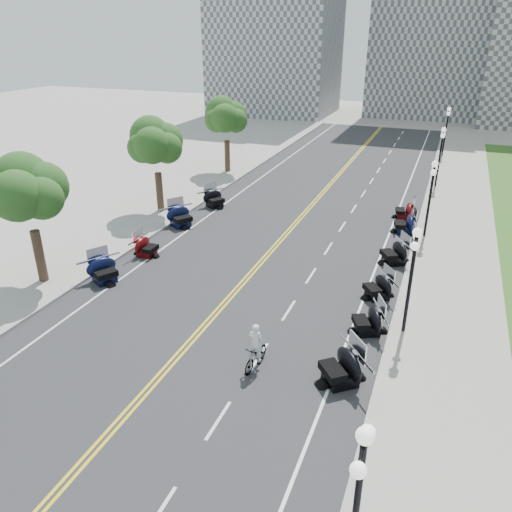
% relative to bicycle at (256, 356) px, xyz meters
% --- Properties ---
extents(ground, '(160.00, 160.00, 0.00)m').
position_rel_bicycle_xyz_m(ground, '(-3.32, 0.70, -0.54)').
color(ground, gray).
extents(road, '(16.00, 90.00, 0.01)m').
position_rel_bicycle_xyz_m(road, '(-3.32, 10.70, -0.54)').
color(road, '#333335').
rests_on(road, ground).
extents(centerline_yellow_a, '(0.12, 90.00, 0.00)m').
position_rel_bicycle_xyz_m(centerline_yellow_a, '(-3.44, 10.70, -0.53)').
color(centerline_yellow_a, yellow).
rests_on(centerline_yellow_a, road).
extents(centerline_yellow_b, '(0.12, 90.00, 0.00)m').
position_rel_bicycle_xyz_m(centerline_yellow_b, '(-3.20, 10.70, -0.53)').
color(centerline_yellow_b, yellow).
rests_on(centerline_yellow_b, road).
extents(edge_line_north, '(0.12, 90.00, 0.00)m').
position_rel_bicycle_xyz_m(edge_line_north, '(3.08, 10.70, -0.53)').
color(edge_line_north, white).
rests_on(edge_line_north, road).
extents(edge_line_south, '(0.12, 90.00, 0.00)m').
position_rel_bicycle_xyz_m(edge_line_south, '(-9.72, 10.70, -0.53)').
color(edge_line_south, white).
rests_on(edge_line_south, road).
extents(lane_dash_5, '(0.12, 2.00, 0.00)m').
position_rel_bicycle_xyz_m(lane_dash_5, '(-0.12, -3.30, -0.53)').
color(lane_dash_5, white).
rests_on(lane_dash_5, road).
extents(lane_dash_6, '(0.12, 2.00, 0.00)m').
position_rel_bicycle_xyz_m(lane_dash_6, '(-0.12, 0.70, -0.53)').
color(lane_dash_6, white).
rests_on(lane_dash_6, road).
extents(lane_dash_7, '(0.12, 2.00, 0.00)m').
position_rel_bicycle_xyz_m(lane_dash_7, '(-0.12, 4.70, -0.53)').
color(lane_dash_7, white).
rests_on(lane_dash_7, road).
extents(lane_dash_8, '(0.12, 2.00, 0.00)m').
position_rel_bicycle_xyz_m(lane_dash_8, '(-0.12, 8.70, -0.53)').
color(lane_dash_8, white).
rests_on(lane_dash_8, road).
extents(lane_dash_9, '(0.12, 2.00, 0.00)m').
position_rel_bicycle_xyz_m(lane_dash_9, '(-0.12, 12.70, -0.53)').
color(lane_dash_9, white).
rests_on(lane_dash_9, road).
extents(lane_dash_10, '(0.12, 2.00, 0.00)m').
position_rel_bicycle_xyz_m(lane_dash_10, '(-0.12, 16.70, -0.53)').
color(lane_dash_10, white).
rests_on(lane_dash_10, road).
extents(lane_dash_11, '(0.12, 2.00, 0.00)m').
position_rel_bicycle_xyz_m(lane_dash_11, '(-0.12, 20.70, -0.53)').
color(lane_dash_11, white).
rests_on(lane_dash_11, road).
extents(lane_dash_12, '(0.12, 2.00, 0.00)m').
position_rel_bicycle_xyz_m(lane_dash_12, '(-0.12, 24.70, -0.53)').
color(lane_dash_12, white).
rests_on(lane_dash_12, road).
extents(lane_dash_13, '(0.12, 2.00, 0.00)m').
position_rel_bicycle_xyz_m(lane_dash_13, '(-0.12, 28.70, -0.53)').
color(lane_dash_13, white).
rests_on(lane_dash_13, road).
extents(lane_dash_14, '(0.12, 2.00, 0.00)m').
position_rel_bicycle_xyz_m(lane_dash_14, '(-0.12, 32.70, -0.53)').
color(lane_dash_14, white).
rests_on(lane_dash_14, road).
extents(lane_dash_15, '(0.12, 2.00, 0.00)m').
position_rel_bicycle_xyz_m(lane_dash_15, '(-0.12, 36.70, -0.53)').
color(lane_dash_15, white).
rests_on(lane_dash_15, road).
extents(lane_dash_16, '(0.12, 2.00, 0.00)m').
position_rel_bicycle_xyz_m(lane_dash_16, '(-0.12, 40.70, -0.53)').
color(lane_dash_16, white).
rests_on(lane_dash_16, road).
extents(lane_dash_17, '(0.12, 2.00, 0.00)m').
position_rel_bicycle_xyz_m(lane_dash_17, '(-0.12, 44.70, -0.53)').
color(lane_dash_17, white).
rests_on(lane_dash_17, road).
extents(lane_dash_18, '(0.12, 2.00, 0.00)m').
position_rel_bicycle_xyz_m(lane_dash_18, '(-0.12, 48.70, -0.53)').
color(lane_dash_18, white).
rests_on(lane_dash_18, road).
extents(lane_dash_19, '(0.12, 2.00, 0.00)m').
position_rel_bicycle_xyz_m(lane_dash_19, '(-0.12, 52.70, -0.53)').
color(lane_dash_19, white).
rests_on(lane_dash_19, road).
extents(sidewalk_north, '(5.00, 90.00, 0.15)m').
position_rel_bicycle_xyz_m(sidewalk_north, '(7.18, 10.70, -0.47)').
color(sidewalk_north, '#9E9991').
rests_on(sidewalk_north, ground).
extents(sidewalk_south, '(5.00, 90.00, 0.15)m').
position_rel_bicycle_xyz_m(sidewalk_south, '(-13.82, 10.70, -0.47)').
color(sidewalk_south, '#9E9991').
rests_on(sidewalk_south, ground).
extents(distant_block_a, '(18.00, 14.00, 26.00)m').
position_rel_bicycle_xyz_m(distant_block_a, '(-21.32, 62.70, 12.46)').
color(distant_block_a, gray).
rests_on(distant_block_a, ground).
extents(distant_block_b, '(16.00, 12.00, 30.00)m').
position_rel_bicycle_xyz_m(distant_block_b, '(0.68, 68.70, 14.46)').
color(distant_block_b, gray).
rests_on(distant_block_b, ground).
extents(street_lamp_2, '(0.50, 1.20, 4.90)m').
position_rel_bicycle_xyz_m(street_lamp_2, '(5.28, 4.70, 2.06)').
color(street_lamp_2, black).
rests_on(street_lamp_2, sidewalk_north).
extents(street_lamp_3, '(0.50, 1.20, 4.90)m').
position_rel_bicycle_xyz_m(street_lamp_3, '(5.28, 16.70, 2.06)').
color(street_lamp_3, black).
rests_on(street_lamp_3, sidewalk_north).
extents(street_lamp_4, '(0.50, 1.20, 4.90)m').
position_rel_bicycle_xyz_m(street_lamp_4, '(5.28, 28.70, 2.06)').
color(street_lamp_4, black).
rests_on(street_lamp_4, sidewalk_north).
extents(street_lamp_5, '(0.50, 1.20, 4.90)m').
position_rel_bicycle_xyz_m(street_lamp_5, '(5.28, 40.70, 2.06)').
color(street_lamp_5, black).
rests_on(street_lamp_5, sidewalk_north).
extents(tree_2, '(4.80, 4.80, 9.20)m').
position_rel_bicycle_xyz_m(tree_2, '(-13.32, 2.70, 4.21)').
color(tree_2, '#235619').
rests_on(tree_2, sidewalk_south).
extents(tree_3, '(4.80, 4.80, 9.20)m').
position_rel_bicycle_xyz_m(tree_3, '(-13.32, 14.70, 4.21)').
color(tree_3, '#235619').
rests_on(tree_3, sidewalk_south).
extents(tree_4, '(4.80, 4.80, 9.20)m').
position_rel_bicycle_xyz_m(tree_4, '(-13.32, 26.70, 4.21)').
color(tree_4, '#235619').
rests_on(tree_4, sidewalk_south).
extents(motorcycle_n_5, '(3.12, 3.12, 1.55)m').
position_rel_bicycle_xyz_m(motorcycle_n_5, '(3.39, 0.31, 0.23)').
color(motorcycle_n_5, black).
rests_on(motorcycle_n_5, road).
extents(motorcycle_n_6, '(2.59, 2.59, 1.36)m').
position_rel_bicycle_xyz_m(motorcycle_n_6, '(3.75, 4.18, 0.14)').
color(motorcycle_n_6, black).
rests_on(motorcycle_n_6, road).
extents(motorcycle_n_7, '(2.68, 2.68, 1.34)m').
position_rel_bicycle_xyz_m(motorcycle_n_7, '(3.67, 7.55, 0.13)').
color(motorcycle_n_7, black).
rests_on(motorcycle_n_7, road).
extents(motorcycle_n_8, '(2.89, 2.89, 1.46)m').
position_rel_bicycle_xyz_m(motorcycle_n_8, '(3.91, 12.02, 0.19)').
color(motorcycle_n_8, black).
rests_on(motorcycle_n_8, road).
extents(motorcycle_n_9, '(2.47, 2.47, 1.45)m').
position_rel_bicycle_xyz_m(motorcycle_n_9, '(3.96, 17.10, 0.18)').
color(motorcycle_n_9, black).
rests_on(motorcycle_n_9, road).
extents(motorcycle_n_10, '(2.23, 2.23, 1.35)m').
position_rel_bicycle_xyz_m(motorcycle_n_10, '(3.64, 19.94, 0.14)').
color(motorcycle_n_10, '#590A0C').
rests_on(motorcycle_n_10, road).
extents(motorcycle_s_6, '(2.86, 2.86, 1.46)m').
position_rel_bicycle_xyz_m(motorcycle_s_6, '(-10.33, 3.98, 0.19)').
color(motorcycle_s_6, black).
rests_on(motorcycle_s_6, road).
extents(motorcycle_s_7, '(1.87, 1.87, 1.29)m').
position_rel_bicycle_xyz_m(motorcycle_s_7, '(-10.05, 7.68, 0.10)').
color(motorcycle_s_7, '#590A0C').
rests_on(motorcycle_s_7, road).
extents(motorcycle_s_8, '(3.05, 3.05, 1.54)m').
position_rel_bicycle_xyz_m(motorcycle_s_8, '(-10.55, 12.73, 0.23)').
color(motorcycle_s_8, black).
rests_on(motorcycle_s_8, road).
extents(motorcycle_s_9, '(2.82, 2.82, 1.42)m').
position_rel_bicycle_xyz_m(motorcycle_s_9, '(-10.14, 17.26, 0.17)').
color(motorcycle_s_9, black).
rests_on(motorcycle_s_9, road).
extents(bicycle, '(0.71, 1.85, 1.08)m').
position_rel_bicycle_xyz_m(bicycle, '(0.00, 0.00, 0.00)').
color(bicycle, '#A51414').
rests_on(bicycle, road).
extents(cyclist_rider, '(0.61, 0.40, 1.68)m').
position_rel_bicycle_xyz_m(cyclist_rider, '(0.00, 0.00, 1.38)').
color(cyclist_rider, white).
rests_on(cyclist_rider, bicycle).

